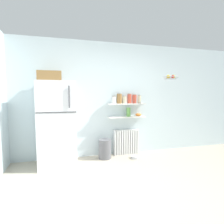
% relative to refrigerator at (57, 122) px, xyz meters
% --- Properties ---
extents(ground_plane, '(7.04, 7.04, 0.00)m').
position_rel_refrigerator_xyz_m(ground_plane, '(1.25, -1.16, -0.88)').
color(ground_plane, '#B2A893').
extents(back_wall, '(7.04, 0.10, 2.60)m').
position_rel_refrigerator_xyz_m(back_wall, '(1.25, 0.39, 0.42)').
color(back_wall, silver).
rests_on(back_wall, ground_plane).
extents(refrigerator, '(0.72, 0.72, 1.86)m').
position_rel_refrigerator_xyz_m(refrigerator, '(0.00, 0.00, 0.00)').
color(refrigerator, silver).
rests_on(refrigerator, ground_plane).
extents(radiator, '(0.60, 0.12, 0.58)m').
position_rel_refrigerator_xyz_m(radiator, '(1.58, 0.26, -0.59)').
color(radiator, white).
rests_on(radiator, ground_plane).
extents(wall_shelf_lower, '(0.89, 0.22, 0.02)m').
position_rel_refrigerator_xyz_m(wall_shelf_lower, '(1.58, 0.23, 0.02)').
color(wall_shelf_lower, white).
extents(wall_shelf_upper, '(0.89, 0.22, 0.02)m').
position_rel_refrigerator_xyz_m(wall_shelf_upper, '(1.58, 0.23, 0.32)').
color(wall_shelf_upper, white).
extents(storage_jar_0, '(0.09, 0.09, 0.18)m').
position_rel_refrigerator_xyz_m(storage_jar_0, '(1.27, 0.23, 0.42)').
color(storage_jar_0, silver).
rests_on(storage_jar_0, wall_shelf_upper).
extents(storage_jar_1, '(0.12, 0.12, 0.24)m').
position_rel_refrigerator_xyz_m(storage_jar_1, '(1.39, 0.23, 0.45)').
color(storage_jar_1, olive).
rests_on(storage_jar_1, wall_shelf_upper).
extents(storage_jar_2, '(0.10, 0.10, 0.18)m').
position_rel_refrigerator_xyz_m(storage_jar_2, '(1.51, 0.23, 0.43)').
color(storage_jar_2, beige).
rests_on(storage_jar_2, wall_shelf_upper).
extents(storage_jar_3, '(0.09, 0.09, 0.23)m').
position_rel_refrigerator_xyz_m(storage_jar_3, '(1.64, 0.23, 0.45)').
color(storage_jar_3, '#C64C38').
rests_on(storage_jar_3, wall_shelf_upper).
extents(storage_jar_4, '(0.10, 0.10, 0.22)m').
position_rel_refrigerator_xyz_m(storage_jar_4, '(1.76, 0.23, 0.44)').
color(storage_jar_4, '#C64C38').
rests_on(storage_jar_4, wall_shelf_upper).
extents(storage_jar_5, '(0.08, 0.08, 0.20)m').
position_rel_refrigerator_xyz_m(storage_jar_5, '(1.89, 0.23, 0.43)').
color(storage_jar_5, beige).
rests_on(storage_jar_5, wall_shelf_upper).
extents(vase, '(0.09, 0.09, 0.21)m').
position_rel_refrigerator_xyz_m(vase, '(1.62, 0.23, 0.13)').
color(vase, '#66A84C').
rests_on(vase, wall_shelf_lower).
extents(shelf_bowl, '(0.15, 0.15, 0.07)m').
position_rel_refrigerator_xyz_m(shelf_bowl, '(1.87, 0.23, 0.06)').
color(shelf_bowl, orange).
rests_on(shelf_bowl, wall_shelf_lower).
extents(trash_bin, '(0.27, 0.27, 0.43)m').
position_rel_refrigerator_xyz_m(trash_bin, '(1.01, 0.09, -0.66)').
color(trash_bin, slate).
rests_on(trash_bin, ground_plane).
extents(pet_food_bowl, '(0.17, 0.17, 0.05)m').
position_rel_refrigerator_xyz_m(pet_food_bowl, '(1.65, -0.09, -0.85)').
color(pet_food_bowl, '#B7B7BC').
rests_on(pet_food_bowl, ground_plane).
extents(hanging_fruit_basket, '(0.35, 0.35, 0.10)m').
position_rel_refrigerator_xyz_m(hanging_fruit_basket, '(2.51, -0.10, 0.93)').
color(hanging_fruit_basket, '#B2B2B7').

